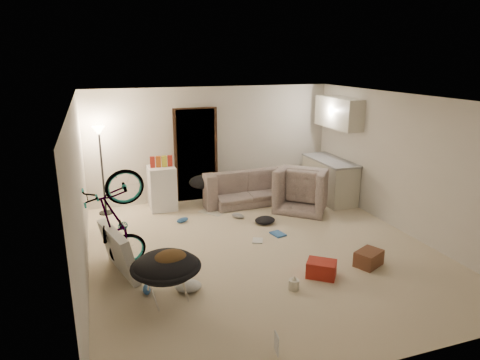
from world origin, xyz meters
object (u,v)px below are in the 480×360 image
object	(u,v)px
kitchen_counter	(329,180)
saucer_chair	(166,273)
sofa	(244,189)
bicycle	(118,244)
drink_case_a	(369,258)
mini_fridge	(162,188)
floor_lamp	(101,152)
tv_box	(119,251)
juicer	(294,284)
drink_case_b	(321,269)
armchair	(305,192)

from	to	relation	value
kitchen_counter	saucer_chair	xyz separation A→B (m)	(-4.18, -3.00, -0.05)
sofa	bicycle	xyz separation A→B (m)	(-2.85, -2.40, 0.14)
kitchen_counter	drink_case_a	distance (m)	3.26
kitchen_counter	mini_fridge	distance (m)	3.71
floor_lamp	tv_box	world-z (taller)	floor_lamp
kitchen_counter	mini_fridge	size ratio (longest dim) A/B	1.63
floor_lamp	juicer	size ratio (longest dim) A/B	8.55
floor_lamp	drink_case_a	size ratio (longest dim) A/B	4.31
sofa	drink_case_b	size ratio (longest dim) A/B	4.67
saucer_chair	bicycle	bearing A→B (deg)	117.37
armchair	drink_case_a	world-z (taller)	armchair
tv_box	floor_lamp	bearing A→B (deg)	76.92
bicycle	mini_fridge	distance (m)	2.72
saucer_chair	drink_case_a	xyz separation A→B (m)	(3.10, -0.06, -0.27)
bicycle	juicer	distance (m)	2.66
kitchen_counter	mini_fridge	bearing A→B (deg)	171.47
kitchen_counter	drink_case_b	xyz separation A→B (m)	(-1.94, -3.13, -0.32)
armchair	saucer_chair	bearing A→B (deg)	78.86
drink_case_b	bicycle	bearing A→B (deg)	-165.60
floor_lamp	armchair	world-z (taller)	floor_lamp
armchair	floor_lamp	bearing A→B (deg)	26.93
mini_fridge	drink_case_a	xyz separation A→B (m)	(2.59, -3.61, -0.34)
armchair	mini_fridge	world-z (taller)	mini_fridge
saucer_chair	juicer	world-z (taller)	saucer_chair
kitchen_counter	tv_box	size ratio (longest dim) A/B	1.39
kitchen_counter	drink_case_b	bearing A→B (deg)	-121.81
floor_lamp	drink_case_b	xyz separation A→B (m)	(2.89, -3.78, -1.19)
armchair	juicer	xyz separation A→B (m)	(-1.69, -2.98, -0.25)
floor_lamp	kitchen_counter	distance (m)	4.95
saucer_chair	floor_lamp	bearing A→B (deg)	100.03
floor_lamp	bicycle	size ratio (longest dim) A/B	1.12
drink_case_a	juicer	size ratio (longest dim) A/B	1.98
armchair	saucer_chair	distance (m)	4.31
kitchen_counter	juicer	size ratio (longest dim) A/B	7.08
kitchen_counter	armchair	world-z (taller)	kitchen_counter
saucer_chair	juicer	xyz separation A→B (m)	(1.70, -0.33, -0.30)
floor_lamp	mini_fridge	world-z (taller)	floor_lamp
tv_box	juicer	world-z (taller)	tv_box
juicer	kitchen_counter	bearing A→B (deg)	53.30
sofa	bicycle	bearing A→B (deg)	37.85
juicer	drink_case_a	bearing A→B (deg)	10.88
saucer_chair	juicer	distance (m)	1.76
mini_fridge	drink_case_b	xyz separation A→B (m)	(1.73, -3.68, -0.34)
floor_lamp	drink_case_b	world-z (taller)	floor_lamp
sofa	floor_lamp	bearing A→B (deg)	-6.10
mini_fridge	saucer_chair	bearing A→B (deg)	-99.02
bicycle	saucer_chair	xyz separation A→B (m)	(0.55, -1.05, -0.04)
floor_lamp	tv_box	xyz separation A→B (m)	(0.10, -2.71, -0.95)
tv_box	bicycle	bearing A→B (deg)	74.80
bicycle	tv_box	bearing A→B (deg)	175.73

